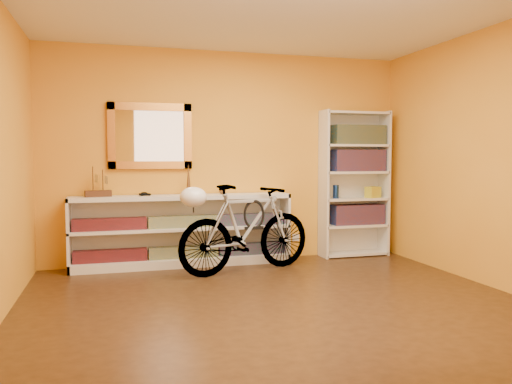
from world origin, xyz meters
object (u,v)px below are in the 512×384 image
object	(u,v)px
bicycle	(246,228)
console_unit	(183,230)
bookcase	(354,184)
helmet	(193,197)

from	to	relation	value
bicycle	console_unit	bearing A→B (deg)	34.70
bookcase	helmet	xyz separation A→B (m)	(-2.23, -0.73, -0.07)
console_unit	helmet	size ratio (longest dim) A/B	9.05
console_unit	bicycle	size ratio (longest dim) A/B	1.53
bicycle	helmet	world-z (taller)	bicycle
console_unit	helmet	xyz separation A→B (m)	(0.02, -0.71, 0.45)
bicycle	bookcase	bearing A→B (deg)	-86.81
console_unit	bicycle	bearing A→B (deg)	-39.45
console_unit	bookcase	distance (m)	2.31
bookcase	bicycle	size ratio (longest dim) A/B	1.12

